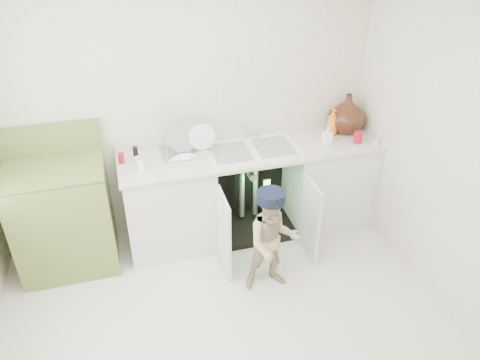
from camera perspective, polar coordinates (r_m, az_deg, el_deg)
name	(u,v)px	position (r m, az deg, el deg)	size (l,w,h in m)	color
ground	(228,330)	(3.84, -1.45, -17.83)	(3.50, 3.50, 0.00)	beige
room_shell	(226,198)	(3.00, -1.77, -2.19)	(6.00, 5.50, 1.26)	beige
counter_run	(256,186)	(4.54, 1.99, -0.79)	(2.44, 1.02, 1.28)	silver
avocado_stove	(64,215)	(4.38, -20.68, -3.99)	(0.81, 0.65, 1.26)	olive
repair_worker	(273,241)	(3.88, 4.01, -7.39)	(0.48, 0.67, 0.95)	tan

